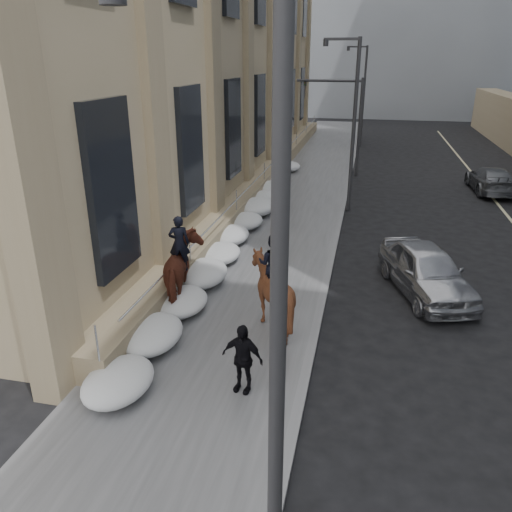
{
  "coord_description": "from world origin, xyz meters",
  "views": [
    {
      "loc": [
        3.66,
        -10.42,
        7.19
      ],
      "look_at": [
        0.67,
        2.92,
        1.7
      ],
      "focal_mm": 35.0,
      "sensor_mm": 36.0,
      "label": 1
    }
  ],
  "objects": [
    {
      "name": "pedestrian",
      "position": [
        1.3,
        -1.28,
        0.95
      ],
      "size": [
        1.03,
        0.58,
        1.67
      ],
      "primitive_type": "imported",
      "rotation": [
        0.0,
        0.0,
        -0.19
      ],
      "color": "black",
      "rests_on": "sidewalk"
    },
    {
      "name": "traffic_signal",
      "position": [
        2.07,
        22.0,
        4.0
      ],
      "size": [
        4.1,
        0.22,
        6.0
      ],
      "color": "#2D2D30",
      "rests_on": "ground"
    },
    {
      "name": "bg_building_far",
      "position": [
        -6.0,
        72.0,
        10.0
      ],
      "size": [
        24.0,
        12.0,
        20.0
      ],
      "primitive_type": "cube",
      "color": "gray",
      "rests_on": "ground"
    },
    {
      "name": "streetlight_far",
      "position": [
        2.74,
        34.0,
        4.58
      ],
      "size": [
        1.71,
        0.24,
        8.0
      ],
      "color": "#2D2D30",
      "rests_on": "ground"
    },
    {
      "name": "car_grey",
      "position": [
        10.55,
        19.54,
        0.72
      ],
      "size": [
        2.21,
        5.01,
        1.43
      ],
      "primitive_type": "imported",
      "rotation": [
        0.0,
        0.0,
        3.18
      ],
      "color": "#525459",
      "rests_on": "ground"
    },
    {
      "name": "streetlight_mid",
      "position": [
        2.74,
        14.0,
        4.58
      ],
      "size": [
        1.71,
        0.24,
        8.0
      ],
      "color": "#2D2D30",
      "rests_on": "ground"
    },
    {
      "name": "sidewalk",
      "position": [
        0.0,
        10.0,
        0.06
      ],
      "size": [
        5.0,
        80.0,
        0.12
      ],
      "primitive_type": "cube",
      "color": "#4E4E50",
      "rests_on": "ground"
    },
    {
      "name": "mounted_horse_left",
      "position": [
        -1.5,
        2.62,
        1.21
      ],
      "size": [
        1.7,
        2.66,
        2.7
      ],
      "rotation": [
        0.0,
        0.0,
        3.4
      ],
      "color": "#532619",
      "rests_on": "sidewalk"
    },
    {
      "name": "curb",
      "position": [
        2.62,
        10.0,
        0.06
      ],
      "size": [
        0.24,
        80.0,
        0.12
      ],
      "primitive_type": "cube",
      "color": "slate",
      "rests_on": "ground"
    },
    {
      "name": "car_silver",
      "position": [
        5.79,
        5.1,
        0.8
      ],
      "size": [
        3.26,
        5.03,
        1.59
      ],
      "primitive_type": "imported",
      "rotation": [
        0.0,
        0.0,
        0.32
      ],
      "color": "#A4A5AB",
      "rests_on": "ground"
    },
    {
      "name": "ground",
      "position": [
        0.0,
        0.0,
        0.0
      ],
      "size": [
        140.0,
        140.0,
        0.0
      ],
      "primitive_type": "plane",
      "color": "black",
      "rests_on": "ground"
    },
    {
      "name": "mounted_horse_right",
      "position": [
        1.38,
        1.69,
        1.26
      ],
      "size": [
        1.82,
        2.01,
        2.69
      ],
      "rotation": [
        0.0,
        0.0,
        3.06
      ],
      "color": "#492514",
      "rests_on": "sidewalk"
    },
    {
      "name": "snow_bank",
      "position": [
        -1.42,
        8.11,
        0.47
      ],
      "size": [
        1.7,
        18.1,
        0.76
      ],
      "color": "silver",
      "rests_on": "sidewalk"
    },
    {
      "name": "streetlight_near",
      "position": [
        2.74,
        -6.0,
        4.58
      ],
      "size": [
        1.71,
        0.24,
        8.0
      ],
      "color": "#2D2D30",
      "rests_on": "ground"
    },
    {
      "name": "limestone_building",
      "position": [
        -5.26,
        19.96,
        8.9
      ],
      "size": [
        6.1,
        44.0,
        18.0
      ],
      "color": "#968762",
      "rests_on": "ground"
    }
  ]
}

